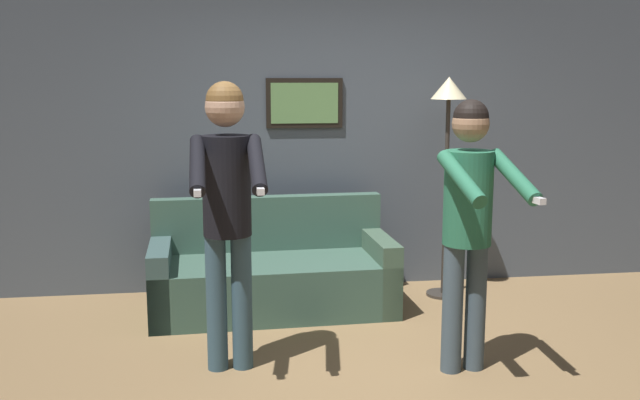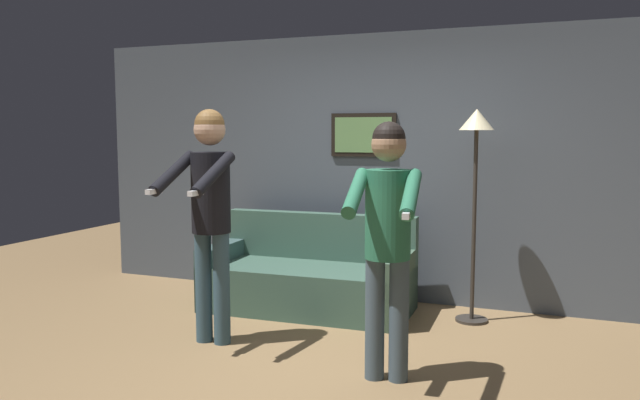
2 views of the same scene
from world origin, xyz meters
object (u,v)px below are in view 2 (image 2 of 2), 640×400
Objects in this scene: torchiere_lamp at (476,151)px; person_standing_left at (210,201)px; couch at (309,280)px; person_standing_right at (387,226)px.

torchiere_lamp reaches higher than person_standing_left.
torchiere_lamp reaches higher than couch.
person_standing_right is at bearing -51.22° from couch.
torchiere_lamp reaches higher than person_standing_right.
torchiere_lamp is at bearing 35.77° from person_standing_left.
person_standing_right is (-0.36, -1.55, -0.45)m from torchiere_lamp.
person_standing_right is (1.12, -1.39, 0.76)m from couch.
person_standing_right is at bearing -102.98° from torchiere_lamp.
torchiere_lamp is (1.47, 0.16, 1.21)m from couch.
person_standing_left is at bearing 171.06° from person_standing_right.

